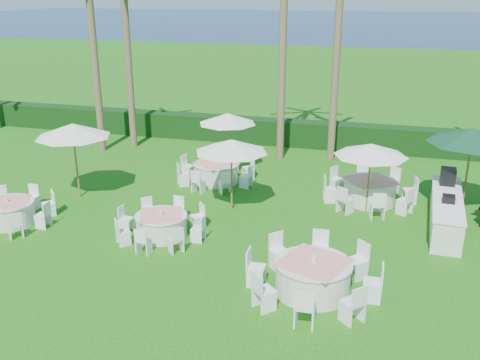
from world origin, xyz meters
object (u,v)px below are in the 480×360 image
object	(u,v)px
umbrella_c	(227,119)
buffet_table	(446,210)
banquet_table_e	(216,172)
umbrella_b	(231,146)
banquet_table_a	(8,212)
umbrella_green	(473,136)
banquet_table_c	(313,276)
umbrella_a	(73,130)
banquet_table_f	(370,191)
umbrella_d	(371,150)
banquet_table_b	(161,225)

from	to	relation	value
umbrella_c	buffet_table	world-z (taller)	umbrella_c
banquet_table_e	umbrella_b	distance (m)	3.40
umbrella_b	umbrella_c	world-z (taller)	umbrella_b
banquet_table_a	umbrella_b	size ratio (longest dim) A/B	1.17
umbrella_c	umbrella_green	bearing A→B (deg)	-12.64
banquet_table_c	umbrella_green	xyz separation A→B (m)	(4.19, 6.50, 2.22)
banquet_table_e	umbrella_a	world-z (taller)	umbrella_a
umbrella_a	umbrella_b	world-z (taller)	umbrella_a
banquet_table_e	buffet_table	world-z (taller)	buffet_table
banquet_table_e	banquet_table_f	bearing A→B (deg)	-5.59
banquet_table_f	umbrella_green	distance (m)	3.82
umbrella_green	umbrella_d	bearing A→B (deg)	-164.79
banquet_table_c	umbrella_b	bearing A→B (deg)	126.82
umbrella_green	banquet_table_b	bearing A→B (deg)	-153.72
umbrella_a	umbrella_green	distance (m)	13.52
umbrella_c	umbrella_b	bearing A→B (deg)	-71.43
banquet_table_a	banquet_table_c	world-z (taller)	banquet_table_c
banquet_table_a	umbrella_c	xyz separation A→B (m)	(5.32, 6.94, 1.85)
umbrella_d	banquet_table_f	bearing A→B (deg)	86.49
umbrella_green	buffet_table	xyz separation A→B (m)	(-0.67, -1.41, -2.13)
banquet_table_e	umbrella_c	xyz separation A→B (m)	(0.05, 1.40, 1.83)
umbrella_green	banquet_table_a	bearing A→B (deg)	-160.92
umbrella_green	buffet_table	bearing A→B (deg)	-115.45
banquet_table_f	umbrella_b	world-z (taller)	umbrella_b
umbrella_d	banquet_table_c	bearing A→B (deg)	-100.42
banquet_table_f	umbrella_green	xyz separation A→B (m)	(3.09, -0.03, 2.23)
umbrella_b	buffet_table	bearing A→B (deg)	3.94
banquet_table_b	banquet_table_f	xyz separation A→B (m)	(6.02, 4.53, 0.06)
banquet_table_b	banquet_table_a	bearing A→B (deg)	-175.21
umbrella_a	buffet_table	bearing A→B (deg)	3.79
umbrella_b	umbrella_d	bearing A→B (deg)	12.98
banquet_table_a	umbrella_c	distance (m)	8.94
banquet_table_f	banquet_table_b	bearing A→B (deg)	-143.02
umbrella_a	umbrella_green	size ratio (longest dim) A/B	0.94
banquet_table_f	umbrella_c	bearing A→B (deg)	161.36
banquet_table_c	umbrella_c	distance (m)	9.91
umbrella_green	buffet_table	world-z (taller)	umbrella_green
umbrella_green	banquet_table_c	bearing A→B (deg)	-122.79
buffet_table	banquet_table_e	bearing A→B (deg)	166.36
umbrella_b	banquet_table_c	bearing A→B (deg)	-53.18
buffet_table	umbrella_c	bearing A→B (deg)	157.56
banquet_table_a	umbrella_a	bearing A→B (deg)	70.83
banquet_table_c	banquet_table_f	xyz separation A→B (m)	(1.09, 6.53, -0.01)
banquet_table_b	umbrella_d	bearing A→B (deg)	31.42
banquet_table_f	umbrella_green	size ratio (longest dim) A/B	1.12
umbrella_a	buffet_table	xyz separation A→B (m)	(12.66, 0.84, -1.96)
banquet_table_a	umbrella_green	world-z (taller)	umbrella_green
banquet_table_b	umbrella_b	bearing A→B (deg)	60.46
umbrella_green	banquet_table_e	bearing A→B (deg)	176.12
umbrella_a	umbrella_c	xyz separation A→B (m)	(4.39, 4.26, -0.27)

